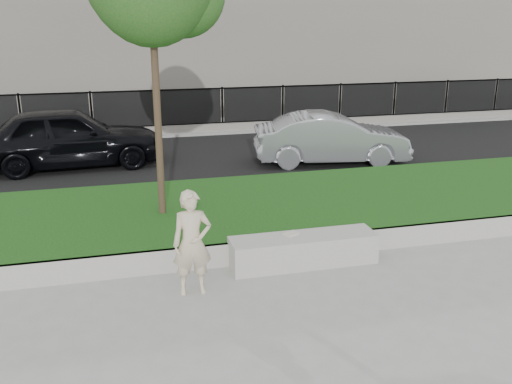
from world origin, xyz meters
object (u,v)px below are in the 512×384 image
object	(u,v)px
book	(291,234)
car_dark	(68,137)
man	(192,243)
car_silver	(331,138)
stone_bench	(303,250)

from	to	relation	value
book	car_dark	distance (m)	8.35
book	man	bearing A→B (deg)	173.29
car_dark	car_silver	world-z (taller)	car_dark
book	car_silver	distance (m)	6.77
car_dark	book	bearing A→B (deg)	-156.39
book	car_dark	bearing A→B (deg)	90.24
man	car_silver	size ratio (longest dim) A/B	0.38
stone_bench	man	size ratio (longest dim) A/B	1.54
stone_bench	car_dark	size ratio (longest dim) A/B	0.51
book	car_dark	xyz separation A→B (m)	(-3.90, 7.37, 0.35)
car_silver	book	bearing A→B (deg)	162.58
book	car_silver	size ratio (longest dim) A/B	0.06
book	car_silver	xyz separation A→B (m)	(3.10, 6.02, 0.22)
man	book	size ratio (longest dim) A/B	6.75
man	car_dark	distance (m)	8.33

